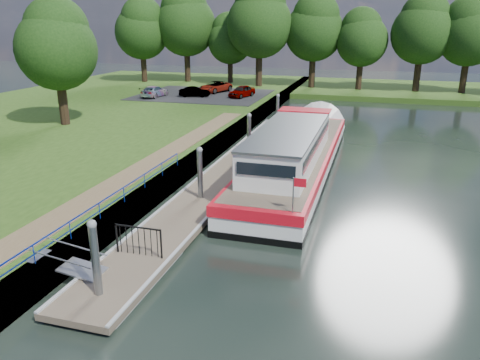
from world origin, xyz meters
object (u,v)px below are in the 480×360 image
(car_c, at_px, (155,91))
(barge, at_px, (298,153))
(car_b, at_px, (194,92))
(car_d, at_px, (215,87))
(car_a, at_px, (242,91))
(pontoon, at_px, (228,174))

(car_c, bearing_deg, barge, 137.68)
(car_b, distance_m, car_d, 4.01)
(car_d, bearing_deg, car_c, -116.25)
(barge, xyz_separation_m, car_b, (-14.85, 20.59, 0.28))
(car_a, bearing_deg, car_b, -148.02)
(pontoon, relative_size, car_b, 9.21)
(car_a, relative_size, car_d, 0.82)
(pontoon, xyz_separation_m, car_d, (-10.23, 26.96, 1.27))
(barge, relative_size, car_b, 6.50)
(pontoon, relative_size, barge, 1.42)
(car_a, distance_m, car_c, 9.50)
(barge, distance_m, car_c, 27.16)
(barge, xyz_separation_m, car_d, (-13.82, 24.46, 0.37))
(pontoon, bearing_deg, car_b, 115.99)
(car_c, relative_size, car_d, 0.91)
(car_c, bearing_deg, car_b, -160.70)
(pontoon, xyz_separation_m, car_b, (-11.26, 23.09, 1.19))
(car_b, bearing_deg, car_a, -87.88)
(car_b, distance_m, car_c, 4.33)
(pontoon, bearing_deg, car_d, 110.77)
(car_b, xyz_separation_m, car_c, (-4.17, -1.20, 0.05))
(car_b, height_order, car_d, car_d)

